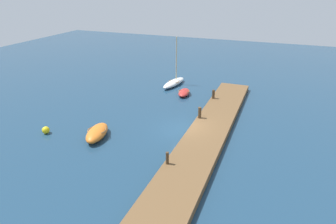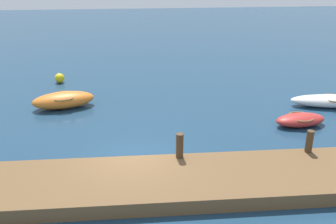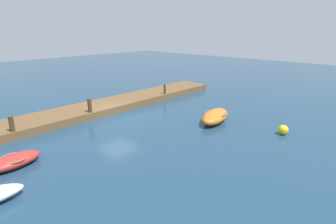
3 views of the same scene
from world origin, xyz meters
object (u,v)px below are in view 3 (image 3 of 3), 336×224
(mooring_post_mid_east, at_px, (12,124))
(marker_buoy, at_px, (283,130))
(mooring_post_mid_west, at_px, (90,105))
(mooring_post_west, at_px, (165,89))
(dinghy_red, at_px, (14,161))
(rowboat_orange, at_px, (215,116))

(mooring_post_mid_east, xyz_separation_m, marker_buoy, (-11.11, 10.81, -0.66))
(mooring_post_mid_west, bearing_deg, mooring_post_west, 180.00)
(mooring_post_mid_west, height_order, marker_buoy, mooring_post_mid_west)
(dinghy_red, bearing_deg, marker_buoy, 142.07)
(mooring_post_mid_east, distance_m, marker_buoy, 15.52)
(rowboat_orange, xyz_separation_m, mooring_post_west, (-2.15, -6.64, 0.51))
(rowboat_orange, distance_m, mooring_post_west, 7.00)
(mooring_post_west, relative_size, mooring_post_mid_west, 0.86)
(mooring_post_west, bearing_deg, rowboat_orange, 72.08)
(mooring_post_mid_west, height_order, mooring_post_mid_east, mooring_post_mid_west)
(rowboat_orange, relative_size, mooring_post_mid_east, 3.89)
(mooring_post_mid_west, distance_m, mooring_post_mid_east, 4.92)
(rowboat_orange, height_order, mooring_post_mid_east, mooring_post_mid_east)
(mooring_post_west, distance_m, marker_buoy, 10.90)
(rowboat_orange, bearing_deg, mooring_post_mid_west, -65.05)
(mooring_post_west, bearing_deg, dinghy_red, 14.10)
(rowboat_orange, distance_m, mooring_post_mid_west, 8.51)
(marker_buoy, bearing_deg, mooring_post_mid_west, -60.22)
(dinghy_red, distance_m, marker_buoy, 14.32)
(mooring_post_mid_west, relative_size, mooring_post_mid_east, 1.10)
(mooring_post_west, relative_size, mooring_post_mid_east, 0.95)
(mooring_post_mid_west, xyz_separation_m, marker_buoy, (-6.19, 10.81, -0.70))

